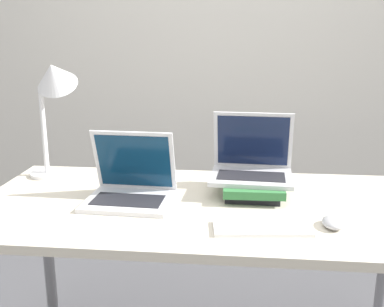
{
  "coord_description": "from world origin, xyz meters",
  "views": [
    {
      "loc": [
        0.1,
        -1.11,
        1.31
      ],
      "look_at": [
        -0.05,
        0.39,
        0.91
      ],
      "focal_mm": 42.0,
      "sensor_mm": 36.0,
      "label": 1
    }
  ],
  "objects_px": {
    "laptop_on_books": "(252,165)",
    "wireless_keyboard": "(262,228)",
    "laptop_left": "(131,187)",
    "mouse": "(333,223)",
    "desk_lamp": "(53,88)",
    "book_stack": "(253,187)"
  },
  "relations": [
    {
      "from": "laptop_on_books",
      "to": "wireless_keyboard",
      "type": "distance_m",
      "value": 0.37
    },
    {
      "from": "laptop_left",
      "to": "laptop_on_books",
      "type": "height_order",
      "value": "laptop_on_books"
    },
    {
      "from": "mouse",
      "to": "desk_lamp",
      "type": "xyz_separation_m",
      "value": [
        -1.03,
        0.39,
        0.36
      ]
    },
    {
      "from": "wireless_keyboard",
      "to": "book_stack",
      "type": "bearing_deg",
      "value": 93.62
    },
    {
      "from": "laptop_left",
      "to": "book_stack",
      "type": "xyz_separation_m",
      "value": [
        0.44,
        0.11,
        -0.02
      ]
    },
    {
      "from": "book_stack",
      "to": "laptop_on_books",
      "type": "relative_size",
      "value": 0.88
    },
    {
      "from": "wireless_keyboard",
      "to": "desk_lamp",
      "type": "xyz_separation_m",
      "value": [
        -0.81,
        0.43,
        0.37
      ]
    },
    {
      "from": "laptop_on_books",
      "to": "mouse",
      "type": "xyz_separation_m",
      "value": [
        0.24,
        -0.31,
        -0.09
      ]
    },
    {
      "from": "book_stack",
      "to": "laptop_left",
      "type": "bearing_deg",
      "value": -166.51
    },
    {
      "from": "wireless_keyboard",
      "to": "desk_lamp",
      "type": "height_order",
      "value": "desk_lamp"
    },
    {
      "from": "laptop_on_books",
      "to": "wireless_keyboard",
      "type": "bearing_deg",
      "value": -85.96
    },
    {
      "from": "wireless_keyboard",
      "to": "mouse",
      "type": "xyz_separation_m",
      "value": [
        0.22,
        0.04,
        0.01
      ]
    },
    {
      "from": "wireless_keyboard",
      "to": "desk_lamp",
      "type": "distance_m",
      "value": 0.99
    },
    {
      "from": "book_stack",
      "to": "wireless_keyboard",
      "type": "height_order",
      "value": "book_stack"
    },
    {
      "from": "laptop_left",
      "to": "mouse",
      "type": "distance_m",
      "value": 0.7
    },
    {
      "from": "mouse",
      "to": "book_stack",
      "type": "bearing_deg",
      "value": 131.26
    },
    {
      "from": "book_stack",
      "to": "mouse",
      "type": "relative_size",
      "value": 2.87
    },
    {
      "from": "book_stack",
      "to": "mouse",
      "type": "xyz_separation_m",
      "value": [
        0.24,
        -0.27,
        -0.02
      ]
    },
    {
      "from": "book_stack",
      "to": "desk_lamp",
      "type": "height_order",
      "value": "desk_lamp"
    },
    {
      "from": "desk_lamp",
      "to": "wireless_keyboard",
      "type": "bearing_deg",
      "value": -27.97
    },
    {
      "from": "desk_lamp",
      "to": "laptop_on_books",
      "type": "bearing_deg",
      "value": -5.47
    },
    {
      "from": "laptop_left",
      "to": "wireless_keyboard",
      "type": "relative_size",
      "value": 1.01
    }
  ]
}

